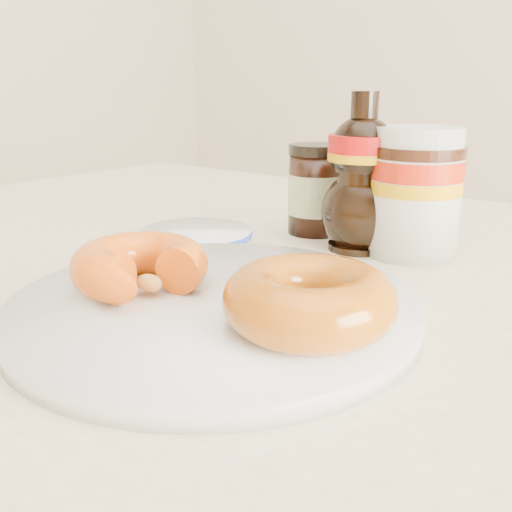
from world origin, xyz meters
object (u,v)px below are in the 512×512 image
Objects in this scene: nutella_jar at (415,187)px; blue_rim_saucer at (196,235)px; dining_table at (323,362)px; donut_bitten at (140,266)px; dark_jar at (316,190)px; donut_whole at (309,299)px; syrup_bottle at (361,173)px; plate at (214,306)px.

nutella_jar is 1.01× the size of blue_rim_saucer.
donut_bitten is (-0.08, -0.15, 0.12)m from dining_table.
dining_table is 0.20m from donut_bitten.
dining_table is 0.21m from dark_jar.
donut_bitten is 0.14m from donut_whole.
syrup_bottle is (-0.02, 0.10, 0.16)m from dining_table.
donut_whole is (0.14, 0.02, 0.00)m from donut_bitten.
dining_table is 4.65× the size of plate.
donut_whole is 0.25m from nutella_jar.
donut_bitten reaches higher than blue_rim_saucer.
dining_table is 0.16m from plate.
blue_rim_saucer is (-0.16, -0.08, -0.07)m from syrup_bottle.
dining_table is at bearing -53.56° from dark_jar.
syrup_bottle is 0.19m from blue_rim_saucer.
blue_rim_saucer is (-0.25, 0.15, -0.03)m from donut_whole.
dark_jar is (-0.02, 0.28, 0.02)m from donut_bitten.
plate is 0.09m from donut_whole.
syrup_bottle reaches higher than donut_bitten.
syrup_bottle is 0.09m from dark_jar.
dark_jar is (-0.10, 0.13, 0.13)m from dining_table.
nutella_jar is 0.05m from syrup_bottle.
nutella_jar is at bearing 98.82° from donut_whole.
nutella_jar is at bearing 18.23° from syrup_bottle.
nutella_jar is at bearing 79.10° from plate.
donut_whole is 1.09× the size of dark_jar.
blue_rim_saucer is at bearing 137.65° from plate.
dark_jar is at bearing 126.44° from dining_table.
dark_jar is at bearing 77.98° from donut_bitten.
blue_rim_saucer is (-0.18, 0.02, 0.09)m from dining_table.
nutella_jar is at bearing 25.18° from blue_rim_saucer.
donut_bitten is at bearing -161.20° from plate.
plate reaches higher than blue_rim_saucer.
donut_bitten is 0.82× the size of nutella_jar.
dark_jar is at bearing 173.17° from nutella_jar.
donut_whole is at bearing -81.18° from nutella_jar.
donut_whole reaches higher than donut_bitten.
nutella_jar is 0.13m from dark_jar.
dining_table is 0.19m from nutella_jar.
syrup_bottle is at bearing 103.09° from dining_table.
plate is 0.27m from dark_jar.
donut_bitten is 0.20m from blue_rim_saucer.
donut_whole is 0.89× the size of blue_rim_saucer.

